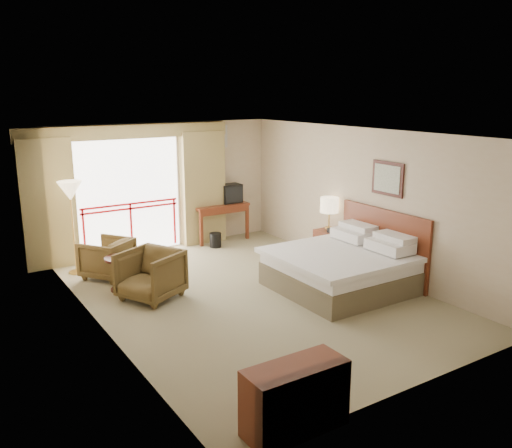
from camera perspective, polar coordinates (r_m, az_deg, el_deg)
floor at (r=9.22m, az=-0.60°, el=-7.46°), size 7.00×7.00×0.00m
ceiling at (r=8.61m, az=-0.65°, el=9.52°), size 7.00×7.00×0.00m
wall_back at (r=11.87m, az=-9.63°, el=3.97°), size 5.00×0.00×5.00m
wall_front at (r=6.24m, az=16.74°, el=-5.47°), size 5.00×0.00×5.00m
wall_left at (r=7.82m, az=-16.35°, el=-1.54°), size 0.00×7.00×7.00m
wall_right at (r=10.33m, az=11.24°, el=2.43°), size 0.00×7.00×7.00m
balcony_door at (r=11.60m, az=-13.20°, el=2.81°), size 2.40×0.00×2.40m
balcony_railing at (r=11.66m, az=-13.06°, el=0.93°), size 2.09×0.03×1.02m
curtain_left at (r=11.04m, az=-21.06°, el=1.96°), size 1.00×0.26×2.50m
curtain_right at (r=12.11m, az=-5.63°, el=3.81°), size 1.00×0.26×2.50m
valance at (r=11.33m, az=-13.40°, el=9.45°), size 4.40×0.22×0.28m
hvac_vent at (r=12.28m, az=-4.11°, el=9.16°), size 0.50×0.04×0.50m
bed at (r=9.49m, az=9.06°, el=-4.59°), size 2.13×2.06×0.97m
headboard at (r=10.05m, az=13.24°, el=-2.10°), size 0.06×2.10×1.30m
framed_art at (r=9.80m, az=13.67°, el=4.67°), size 0.04×0.72×0.60m
nightstand at (r=10.96m, az=7.76°, el=-2.30°), size 0.45×0.54×0.64m
table_lamp at (r=10.80m, az=7.73°, el=1.93°), size 0.36×0.36×0.64m
phone at (r=10.73m, az=8.14°, el=-0.66°), size 0.20×0.16×0.09m
desk at (r=12.44m, az=-4.05°, el=1.33°), size 1.29×0.62×0.85m
tv at (r=12.45m, az=-2.73°, el=3.24°), size 0.48×0.38×0.43m
coffee_maker at (r=12.17m, az=-5.40°, el=2.52°), size 0.14×0.14×0.26m
cup at (r=12.21m, az=-4.66°, el=2.21°), size 0.09×0.09×0.10m
wastebasket at (r=11.92m, az=-4.30°, el=-1.69°), size 0.26×0.26×0.32m
armchair_far at (r=10.42m, az=-15.29°, el=-5.40°), size 1.10×1.10×0.73m
armchair_near at (r=9.24m, az=-10.93°, el=-7.67°), size 1.20×1.19×0.82m
side_table at (r=9.56m, az=-14.02°, el=-4.50°), size 0.54×0.54×0.59m
book at (r=9.51m, az=-14.09°, el=-3.41°), size 0.28×0.30×0.02m
floor_lamp at (r=10.47m, az=-18.96°, el=2.95°), size 0.45×0.45×1.75m
dresser at (r=5.71m, az=4.17°, el=-17.82°), size 1.07×0.46×0.72m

